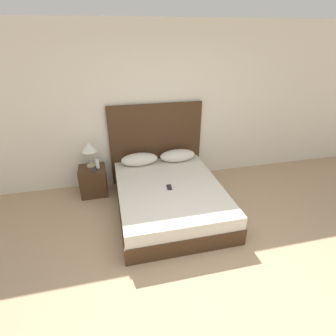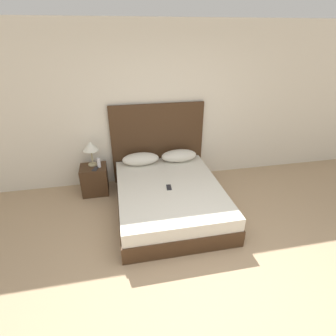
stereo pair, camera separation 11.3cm
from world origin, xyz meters
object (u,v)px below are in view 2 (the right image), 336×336
Objects in this scene: bed at (169,198)px; phone_on_nightstand at (95,169)px; phone_on_bed at (169,187)px; nightstand at (95,180)px; table_lamp at (91,147)px.

phone_on_nightstand is at bearing 149.39° from bed.
nightstand is at bearing 144.75° from phone_on_bed.
bed is 12.11× the size of phone_on_nightstand.
nightstand is 0.58m from table_lamp.
nightstand is 1.18× the size of table_lamp.
phone_on_nightstand is (0.04, -0.17, -0.32)m from table_lamp.
phone_on_bed is 1.30m from phone_on_nightstand.
bed is 4.01× the size of nightstand.
phone_on_bed is 0.31× the size of nightstand.
phone_on_bed is at bearing -37.82° from table_lamp.
bed is at bearing -35.68° from table_lamp.
table_lamp is at bearing 144.32° from bed.
table_lamp reaches higher than phone_on_bed.
phone_on_nightstand is (-1.09, 0.71, 0.06)m from phone_on_bed.
table_lamp is at bearing 142.18° from phone_on_bed.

